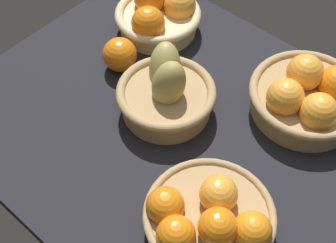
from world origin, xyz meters
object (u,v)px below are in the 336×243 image
at_px(basket_near_right, 208,218).
at_px(loose_orange_front_gap, 120,55).
at_px(basket_far_right, 308,96).
at_px(basket_center_pears, 166,92).
at_px(basket_far_left, 158,15).

distance_m(basket_near_right, loose_orange_front_gap, 0.44).
bearing_deg(basket_far_right, loose_orange_front_gap, -156.76).
xyz_separation_m(basket_near_right, loose_orange_front_gap, (-0.40, 0.19, 0.00)).
bearing_deg(loose_orange_front_gap, basket_near_right, -24.81).
height_order(basket_center_pears, basket_near_right, basket_center_pears).
height_order(basket_far_left, loose_orange_front_gap, basket_far_left).
relative_size(basket_center_pears, loose_orange_front_gap, 2.68).
bearing_deg(basket_far_left, loose_orange_front_gap, -81.95).
height_order(basket_center_pears, basket_far_right, basket_center_pears).
bearing_deg(basket_far_right, basket_far_left, -178.38).
relative_size(basket_far_right, basket_near_right, 1.05).
xyz_separation_m(basket_far_right, loose_orange_front_gap, (-0.39, -0.17, -0.01)).
relative_size(basket_far_right, loose_orange_front_gap, 3.15).
xyz_separation_m(basket_far_left, loose_orange_front_gap, (0.02, -0.15, -0.00)).
height_order(basket_center_pears, loose_orange_front_gap, basket_center_pears).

